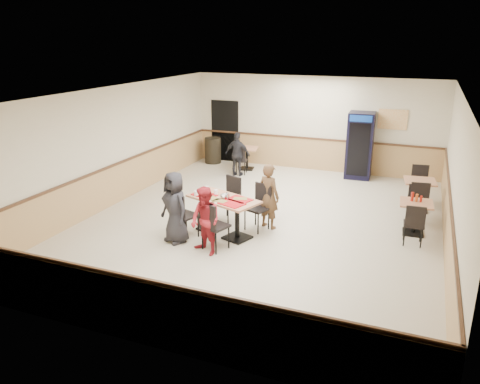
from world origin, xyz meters
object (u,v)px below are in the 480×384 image
at_px(main_table, 224,210).
at_px(side_table_far, 419,190).
at_px(diner_woman_right, 205,221).
at_px(back_table, 247,155).
at_px(pepsi_cooler, 360,145).
at_px(side_table_near, 415,213).
at_px(diner_man_opposite, 269,196).
at_px(trash_bin, 213,150).
at_px(lone_diner, 238,154).
at_px(diner_woman_left, 175,207).

height_order(main_table, side_table_far, main_table).
bearing_deg(diner_woman_right, back_table, 129.18).
distance_m(main_table, pepsi_cooler, 5.96).
distance_m(side_table_near, back_table, 6.43).
relative_size(back_table, pepsi_cooler, 0.39).
xyz_separation_m(diner_man_opposite, side_table_near, (3.10, 0.84, -0.26)).
distance_m(main_table, side_table_far, 5.03).
relative_size(diner_woman_right, back_table, 1.76).
bearing_deg(side_table_far, main_table, -141.14).
xyz_separation_m(diner_woman_right, side_table_far, (3.86, 4.18, -0.17)).
bearing_deg(diner_man_opposite, main_table, 63.21).
xyz_separation_m(side_table_near, trash_bin, (-6.72, 3.95, -0.05)).
bearing_deg(lone_diner, trash_bin, -39.78).
bearing_deg(back_table, trash_bin, 165.87).
bearing_deg(side_table_near, main_table, -158.01).
height_order(back_table, trash_bin, trash_bin).
bearing_deg(back_table, diner_woman_left, -83.78).
bearing_deg(lone_diner, back_table, -89.69).
relative_size(side_table_far, back_table, 1.04).
relative_size(diner_woman_right, side_table_near, 1.89).
bearing_deg(diner_woman_right, diner_man_opposite, 93.09).
bearing_deg(diner_man_opposite, side_table_near, -144.54).
distance_m(side_table_far, pepsi_cooler, 3.06).
relative_size(diner_woman_left, back_table, 1.95).
xyz_separation_m(side_table_far, trash_bin, (-6.74, 2.37, -0.09)).
bearing_deg(diner_woman_left, trash_bin, 134.53).
distance_m(side_table_near, pepsi_cooler, 4.41).
bearing_deg(back_table, pepsi_cooler, 6.35).
relative_size(diner_man_opposite, lone_diner, 1.09).
bearing_deg(diner_woman_left, back_table, 122.74).
bearing_deg(side_table_near, pepsi_cooler, 114.25).
bearing_deg(diner_woman_left, side_table_far, 66.09).
distance_m(lone_diner, side_table_far, 5.48).
xyz_separation_m(diner_woman_right, side_table_near, (3.84, 2.60, -0.21)).
distance_m(diner_man_opposite, pepsi_cooler, 5.01).
bearing_deg(diner_woman_right, main_table, 118.84).
xyz_separation_m(lone_diner, side_table_near, (5.33, -2.78, -0.20)).
height_order(diner_man_opposite, back_table, diner_man_opposite).
bearing_deg(lone_diner, diner_woman_left, 97.52).
height_order(pepsi_cooler, trash_bin, pepsi_cooler).
bearing_deg(back_table, side_table_near, -34.06).
relative_size(diner_woman_right, lone_diner, 1.01).
bearing_deg(back_table, diner_man_opposite, -63.42).
bearing_deg(side_table_far, lone_diner, 167.40).
bearing_deg(diner_man_opposite, diner_woman_right, 87.74).
height_order(diner_man_opposite, pepsi_cooler, pepsi_cooler).
relative_size(diner_woman_left, pepsi_cooler, 0.76).
height_order(lone_diner, back_table, lone_diner).
height_order(diner_woman_left, trash_bin, diner_woman_left).
xyz_separation_m(diner_woman_left, back_table, (-0.64, 5.91, -0.29)).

